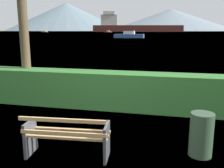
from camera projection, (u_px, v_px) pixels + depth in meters
ground_plane at (69, 155)px, 4.86m from camera, size 1400.00×1400.00×0.00m
water_surface at (169, 32)px, 296.41m from camera, size 620.00×620.00×0.00m
park_bench at (67, 136)px, 4.71m from camera, size 1.62×0.71×0.87m
hedge_row at (108, 90)px, 7.76m from camera, size 8.26×0.83×1.12m
trash_bin at (201, 135)px, 4.78m from camera, size 0.44×0.44×0.85m
cargo_ship_large at (131, 26)px, 312.04m from camera, size 111.00×36.46×24.37m
fishing_boat_near at (108, 32)px, 251.48m from camera, size 7.63×5.41×1.67m
sailboat_mid at (45, 31)px, 278.57m from camera, size 7.59×3.47×1.81m
tender_far at (129, 35)px, 75.17m from camera, size 8.88×3.18×2.06m
distant_hills at (186, 16)px, 534.68m from camera, size 833.58×347.20×70.82m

